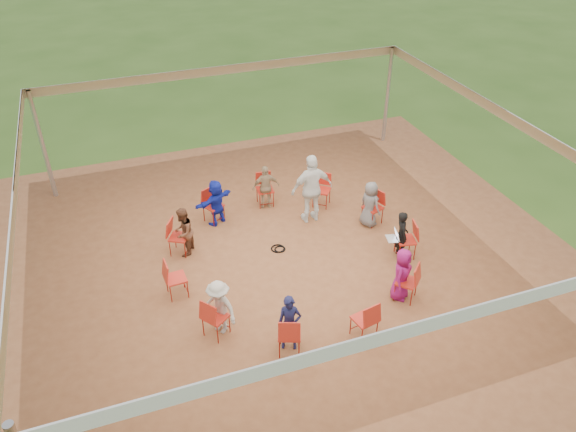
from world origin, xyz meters
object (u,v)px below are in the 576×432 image
object	(u,v)px
chair_7	(216,317)
laptop	(394,236)
chair_3	(265,190)
person_seated_6	(290,323)
chair_2	(322,191)
chair_8	(289,334)
chair_9	(364,319)
chair_4	(213,206)
chair_6	(176,278)
standing_person	(312,189)
chair_10	(406,282)
person_seated_0	(402,235)
chair_5	(179,237)
person_seated_1	(370,204)
person_seated_4	(183,232)
person_seated_5	(219,307)
cable_coil	(279,249)
chair_0	(406,240)
person_seated_7	(402,274)
person_seated_2	(266,187)
chair_1	(373,208)
person_seated_3	(216,202)

from	to	relation	value
chair_7	laptop	bearing A→B (deg)	66.93
chair_3	person_seated_6	size ratio (longest dim) A/B	0.75
chair_2	person_seated_6	distance (m)	5.09
chair_8	chair_9	world-z (taller)	same
chair_4	laptop	world-z (taller)	chair_4
chair_6	standing_person	size ratio (longest dim) A/B	0.49
person_seated_6	chair_7	bearing A→B (deg)	168.18
chair_3	chair_8	world-z (taller)	same
chair_2	chair_8	bearing A→B (deg)	98.18
chair_4	chair_10	bearing A→B (deg)	98.18
chair_6	chair_7	xyz separation A→B (m)	(0.50, -1.40, 0.00)
chair_3	chair_7	world-z (taller)	same
chair_2	person_seated_0	bearing A→B (deg)	145.19
chair_5	chair_8	bearing A→B (deg)	49.09
chair_9	person_seated_1	distance (m)	3.89
chair_4	chair_6	world-z (taller)	same
chair_5	chair_7	size ratio (longest dim) A/B	1.00
person_seated_4	chair_6	bearing A→B (deg)	11.82
person_seated_5	cable_coil	world-z (taller)	person_seated_5
person_seated_4	standing_person	bearing A→B (deg)	124.67
chair_2	chair_9	xyz separation A→B (m)	(-1.08, -4.66, 0.00)
chair_0	cable_coil	xyz separation A→B (m)	(-2.66, 1.22, -0.43)
cable_coil	person_seated_5	bearing A→B (deg)	-132.60
person_seated_0	person_seated_5	distance (m)	4.57
person_seated_6	person_seated_7	size ratio (longest dim) A/B	1.00
chair_0	person_seated_5	world-z (taller)	person_seated_5
person_seated_2	person_seated_5	distance (m)	4.57
cable_coil	chair_4	bearing A→B (deg)	123.66
chair_9	laptop	size ratio (longest dim) A/B	2.38
person_seated_6	chair_1	bearing A→B (deg)	64.84
chair_4	chair_7	size ratio (longest dim) A/B	1.00
person_seated_4	person_seated_5	bearing A→B (deg)	32.73
chair_2	person_seated_6	xyz separation A→B (m)	(-2.52, -4.43, 0.16)
chair_10	person_seated_3	distance (m)	5.09
chair_1	person_seated_6	xyz separation A→B (m)	(-3.39, -3.23, 0.16)
chair_7	person_seated_6	distance (m)	1.46
chair_10	person_seated_0	bearing A→B (deg)	20.91
person_seated_6	person_seated_7	xyz separation A→B (m)	(2.66, 0.54, 0.00)
chair_1	chair_2	bearing A→B (deg)	16.36
chair_9	cable_coil	xyz separation A→B (m)	(-0.62, 3.21, -0.43)
person_seated_7	chair_10	bearing A→B (deg)	-90.00
chair_6	person_seated_6	bearing A→B (deg)	34.81
person_seated_3	chair_8	bearing A→B (deg)	64.84
person_seated_2	person_seated_5	size ratio (longest dim) A/B	1.00
chair_0	chair_7	bearing A→B (deg)	114.55
chair_9	person_seated_3	bearing A→B (deg)	97.99
chair_5	cable_coil	distance (m)	2.33
chair_2	chair_10	distance (m)	3.98
chair_2	person_seated_1	bearing A→B (deg)	159.09
chair_6	person_seated_7	xyz separation A→B (m)	(4.38, -1.65, 0.16)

